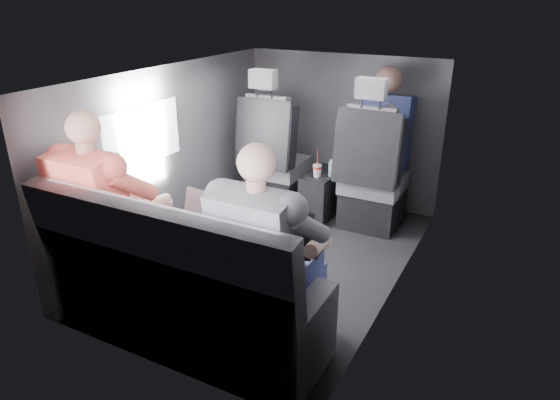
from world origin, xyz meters
The scene contains 20 objects.
floor centered at (0.00, 0.00, 0.00)m, with size 2.60×2.60×0.00m, color black.
ceiling centered at (0.00, 0.00, 1.35)m, with size 2.60×2.60×0.00m, color #B2B2AD.
panel_left centered at (-0.90, 0.00, 0.68)m, with size 0.02×2.60×1.35m, color #56565B.
panel_right centered at (0.90, 0.00, 0.68)m, with size 0.02×2.60×1.35m, color #56565B.
panel_front centered at (0.00, 1.30, 0.68)m, with size 1.80×0.02×1.35m, color #56565B.
panel_back centered at (0.00, -1.30, 0.68)m, with size 1.80×0.02×1.35m, color #56565B.
side_window centered at (-0.88, -0.30, 0.90)m, with size 0.02×0.75×0.42m, color white.
seatbelt centered at (0.45, 0.67, 0.80)m, with size 0.05×0.01×0.65m, color black.
front_seat_left centered at (-0.45, 0.84, 0.40)m, with size 0.52×0.58×1.26m.
front_seat_right centered at (0.45, 0.84, 0.40)m, with size 0.52×0.58×1.26m.
center_console centered at (0.00, 0.88, 0.20)m, with size 0.24×0.48×0.41m.
rear_bench centered at (0.00, -1.06, 0.31)m, with size 1.60×0.57×0.92m.
soda_cup centered at (0.00, 0.76, 0.46)m, with size 0.08×0.08×0.23m.
water_bottle centered at (0.10, 0.83, 0.47)m, with size 0.05×0.05×0.15m.
laptop_white centered at (-0.57, -0.82, 0.63)m, with size 0.35×0.37×0.22m.
laptop_silver centered at (0.06, -0.76, 0.63)m, with size 0.38×0.35×0.25m.
laptop_black centered at (0.50, -0.77, 0.64)m, with size 0.38×0.36×0.26m.
passenger_rear_left centered at (-0.57, -0.97, 0.65)m, with size 0.53×0.64×1.27m.
passenger_rear_right centered at (0.49, -0.97, 0.63)m, with size 0.51×0.62×1.23m.
passenger_front_right centered at (0.45, 1.10, 0.76)m, with size 0.42×0.42×0.87m.
Camera 1 is at (1.56, -2.87, 1.84)m, focal length 32.00 mm.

